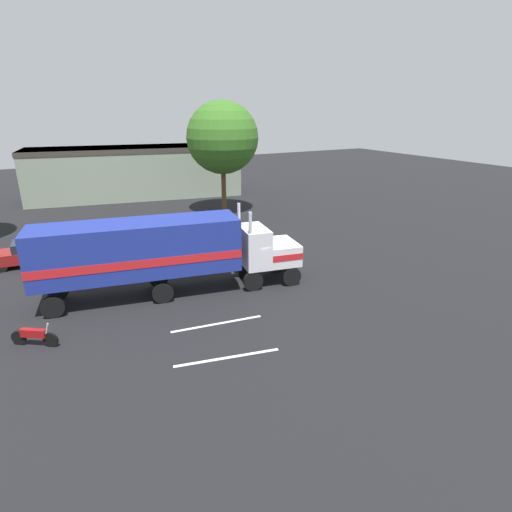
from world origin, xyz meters
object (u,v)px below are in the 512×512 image
motorcycle (34,336)px  tree_center (222,138)px  semi_truck (160,250)px  person_bystander (179,259)px  parked_car (29,253)px

motorcycle → tree_center: size_ratio=0.17×
semi_truck → person_bystander: size_ratio=8.82×
tree_center → person_bystander: bearing=-124.5°
person_bystander → tree_center: size_ratio=0.16×
semi_truck → motorcycle: semi_truck is taller
semi_truck → motorcycle: 7.17m
person_bystander → tree_center: bearing=55.5°
tree_center → parked_car: bearing=-157.6°
person_bystander → parked_car: 9.99m
person_bystander → parked_car: person_bystander is taller
semi_truck → motorcycle: (-6.37, -2.58, -2.04)m
semi_truck → parked_car: bearing=126.4°
motorcycle → tree_center: bearing=46.7°
parked_car → motorcycle: bearing=-90.6°
motorcycle → semi_truck: bearing=22.0°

